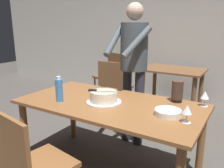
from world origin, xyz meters
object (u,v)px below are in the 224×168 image
Objects in this scene: plate_stack at (168,112)px; person_cutting_cake at (133,59)px; hurricane_lamp at (177,91)px; water_bottle at (59,90)px; wine_glass_far at (187,110)px; background_chair_0 at (114,85)px; wine_glass_near at (205,96)px; cake_knife at (96,91)px; background_chair_2 at (110,73)px; chair_near_side at (31,163)px; cake_on_platter at (104,97)px; main_dining_table at (109,112)px; background_table at (173,78)px.

plate_stack is 1.01m from person_cutting_cake.
person_cutting_cake reaches higher than hurricane_lamp.
person_cutting_cake is (0.36, 0.89, 0.21)m from water_bottle.
water_bottle is (-1.19, -0.13, 0.01)m from wine_glass_far.
background_chair_0 is at bearing 102.00° from water_bottle.
wine_glass_near is 0.46m from wine_glass_far.
wine_glass_far is (0.17, -0.07, 0.08)m from plate_stack.
water_bottle is 1.70m from background_chair_0.
cake_knife is 2.55m from background_chair_2.
wine_glass_near is 0.16× the size of background_chair_0.
cake_on_platter is at bearing 81.61° from chair_near_side.
wine_glass_near is at bearing 84.42° from wine_glass_far.
main_dining_table is at bearing 172.94° from wine_glass_far.
cake_knife is at bearing -155.37° from wine_glass_near.
plate_stack is 0.88× the size of water_bottle.
background_table is (0.08, 1.37, -0.50)m from person_cutting_cake.
wine_glass_near is at bearing -64.28° from background_table.
background_chair_0 and background_chair_2 have the same top height.
background_chair_0 reaches higher than plate_stack.
main_dining_table is at bearing -58.32° from background_chair_2.
main_dining_table is 12.28× the size of wine_glass_far.
main_dining_table is 0.60m from plate_stack.
plate_stack is 0.24× the size of background_chair_2.
background_table is at bearing 108.22° from hurricane_lamp.
cake_on_platter is at bearing -59.52° from background_chair_2.
water_bottle is at bearing -100.84° from background_table.
person_cutting_cake is (-0.08, 0.66, 0.43)m from main_dining_table.
cake_on_platter is at bearing -149.58° from main_dining_table.
wine_glass_far is 0.58× the size of water_bottle.
background_chair_0 is 1.00× the size of background_chair_2.
background_chair_0 reaches higher than wine_glass_near.
wine_glass_near is 1.92m from background_chair_0.
person_cutting_cake is at bearing 92.79° from cake_on_platter.
main_dining_table is 8.42× the size of hurricane_lamp.
hurricane_lamp is 0.23× the size of chair_near_side.
background_chair_0 is at bearing 133.79° from person_cutting_cake.
background_chair_0 is at bearing -54.09° from background_chair_2.
wine_glass_far is at bearing -44.08° from background_chair_0.
background_chair_0 reaches higher than wine_glass_far.
background_chair_0 is at bearing 146.90° from wine_glass_near.
chair_near_side is at bearing -120.99° from hurricane_lamp.
hurricane_lamp reaches higher than plate_stack.
background_table is at bearing 39.58° from background_chair_0.
background_table is (-0.55, 1.68, -0.28)m from hurricane_lamp.
person_cutting_cake is at bearing 87.43° from cake_knife.
plate_stack is 0.13× the size of person_cutting_cake.
water_bottle reaches higher than hurricane_lamp.
background_chair_0 is (-0.62, 2.23, 0.00)m from chair_near_side.
cake_on_platter is 2.55m from background_chair_2.
wine_glass_near is 0.14× the size of background_table.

